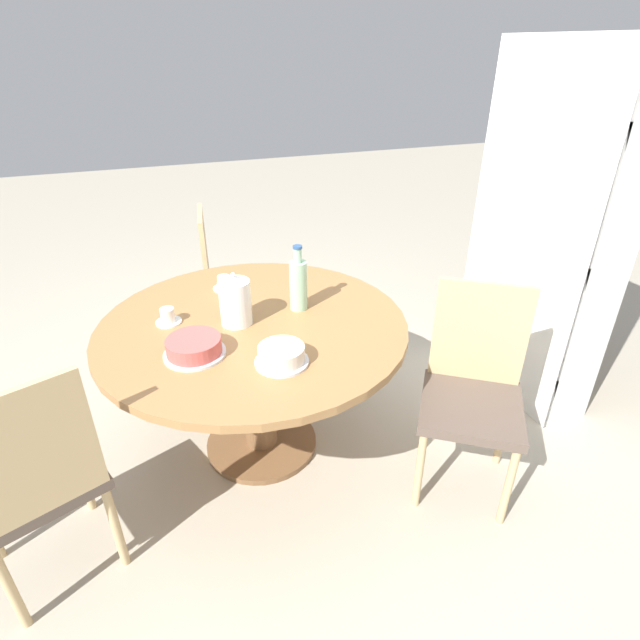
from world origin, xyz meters
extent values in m
plane|color=#B2A893|center=(0.00, 0.00, 0.00)|extent=(14.00, 14.00, 0.00)
cylinder|color=brown|center=(0.00, 0.00, 0.01)|extent=(0.55, 0.55, 0.03)
cylinder|color=brown|center=(0.00, 0.00, 0.36)|extent=(0.16, 0.16, 0.65)
cylinder|color=#9E7042|center=(0.00, 0.00, 0.70)|extent=(1.37, 1.37, 0.04)
cylinder|color=tan|center=(-0.76, 0.29, 0.21)|extent=(0.03, 0.03, 0.42)
cylinder|color=tan|center=(-1.12, 0.33, 0.21)|extent=(0.03, 0.03, 0.42)
cylinder|color=tan|center=(-0.81, -0.07, 0.21)|extent=(0.03, 0.03, 0.42)
cylinder|color=tan|center=(-1.17, -0.02, 0.21)|extent=(0.03, 0.03, 0.42)
cube|color=brown|center=(-0.96, 0.13, 0.44)|extent=(0.47, 0.47, 0.04)
cube|color=tan|center=(-0.99, -0.06, 0.70)|extent=(0.40, 0.08, 0.48)
cylinder|color=tan|center=(0.13, -0.80, 0.21)|extent=(0.03, 0.03, 0.42)
cylinder|color=tan|center=(0.46, -0.67, 0.21)|extent=(0.03, 0.03, 0.42)
cylinder|color=tan|center=(0.59, -1.01, 0.21)|extent=(0.03, 0.03, 0.42)
cube|color=brown|center=(0.36, -0.90, 0.44)|extent=(0.55, 0.55, 0.04)
cube|color=tan|center=(0.54, -0.83, 0.70)|extent=(0.17, 0.38, 0.48)
cylinder|color=tan|center=(0.60, 0.55, 0.21)|extent=(0.03, 0.03, 0.42)
cylinder|color=tan|center=(0.81, 0.84, 0.21)|extent=(0.03, 0.03, 0.42)
cylinder|color=tan|center=(0.31, 0.75, 0.21)|extent=(0.03, 0.03, 0.42)
cylinder|color=tan|center=(0.51, 1.05, 0.21)|extent=(0.03, 0.03, 0.42)
cube|color=brown|center=(0.56, 0.80, 0.44)|extent=(0.58, 0.58, 0.04)
cube|color=tan|center=(0.40, 0.91, 0.70)|extent=(0.25, 0.34, 0.48)
cube|color=silver|center=(0.38, 1.58, 0.92)|extent=(0.04, 0.28, 1.84)
cube|color=silver|center=(-0.43, 1.58, 0.92)|extent=(0.04, 0.28, 1.84)
cube|color=silver|center=(-0.03, 1.45, 0.92)|extent=(0.85, 0.02, 1.84)
cube|color=silver|center=(-0.03, 1.58, 0.02)|extent=(0.78, 0.27, 0.04)
cube|color=silver|center=(-0.03, 1.58, 0.46)|extent=(0.78, 0.27, 0.04)
cube|color=silver|center=(-0.03, 1.58, 0.92)|extent=(0.78, 0.27, 0.04)
cube|color=silver|center=(-0.03, 1.58, 1.38)|extent=(0.78, 0.27, 0.04)
cube|color=silver|center=(-0.03, 1.58, 1.82)|extent=(0.78, 0.27, 0.04)
cube|color=gold|center=(0.21, 1.57, 0.23)|extent=(0.30, 0.21, 0.38)
cube|color=#B72D28|center=(-0.26, 1.57, 0.21)|extent=(0.30, 0.21, 0.34)
cube|color=black|center=(0.21, 1.57, 0.67)|extent=(0.29, 0.21, 0.37)
cube|color=gold|center=(-0.27, 1.57, 0.66)|extent=(0.29, 0.21, 0.37)
cube|color=#B72D28|center=(0.21, 1.57, 1.13)|extent=(0.31, 0.21, 0.38)
cube|color=gold|center=(-0.26, 1.57, 1.12)|extent=(0.31, 0.21, 0.36)
cube|color=#234793|center=(0.18, 1.57, 1.56)|extent=(0.37, 0.21, 0.32)
cube|color=#234793|center=(-0.23, 1.57, 1.55)|extent=(0.37, 0.21, 0.30)
cylinder|color=white|center=(-0.02, -0.07, 0.82)|extent=(0.14, 0.14, 0.20)
cone|color=white|center=(-0.02, -0.07, 0.93)|extent=(0.12, 0.12, 0.02)
sphere|color=white|center=(-0.02, -0.07, 0.95)|extent=(0.02, 0.02, 0.02)
cylinder|color=#99C6A3|center=(-0.06, 0.23, 0.83)|extent=(0.08, 0.08, 0.23)
cylinder|color=#99C6A3|center=(-0.06, 0.23, 0.98)|extent=(0.04, 0.04, 0.07)
cylinder|color=#2D5184|center=(-0.06, 0.23, 1.02)|extent=(0.04, 0.04, 0.01)
cylinder|color=silver|center=(0.18, -0.28, 0.72)|extent=(0.25, 0.25, 0.01)
cylinder|color=#C65651|center=(0.18, -0.28, 0.76)|extent=(0.22, 0.22, 0.06)
cylinder|color=silver|center=(0.35, 0.03, 0.72)|extent=(0.21, 0.21, 0.01)
cylinder|color=silver|center=(0.35, 0.03, 0.76)|extent=(0.18, 0.18, 0.06)
cylinder|color=silver|center=(-0.13, -0.35, 0.72)|extent=(0.11, 0.11, 0.01)
cylinder|color=silver|center=(-0.13, -0.35, 0.76)|extent=(0.06, 0.06, 0.06)
cylinder|color=silver|center=(-0.39, -0.05, 0.72)|extent=(0.11, 0.11, 0.01)
cylinder|color=silver|center=(-0.39, -0.05, 0.76)|extent=(0.06, 0.06, 0.06)
camera|label=1|loc=(1.91, -0.38, 1.80)|focal=28.00mm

